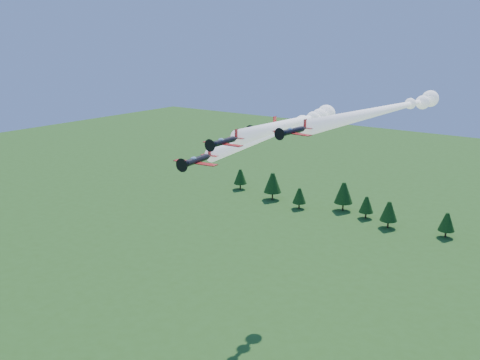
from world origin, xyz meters
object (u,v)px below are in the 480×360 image
Objects in this scene: plane_lead at (298,121)px; plane_left at (271,134)px; plane_slot at (263,128)px; plane_right at (390,109)px.

plane_lead is 0.79× the size of plane_left.
plane_slot is (-1.54, -9.08, -0.17)m from plane_lead.
plane_left is 25.06m from plane_slot.
plane_lead reaches higher than plane_slot.
plane_right reaches higher than plane_lead.
plane_lead is 19.17m from plane_left.
plane_right is at bearing 53.44° from plane_lead.
plane_lead is 9.21m from plane_slot.
plane_slot is at bearing -112.29° from plane_right.
plane_left is 6.33× the size of plane_slot.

